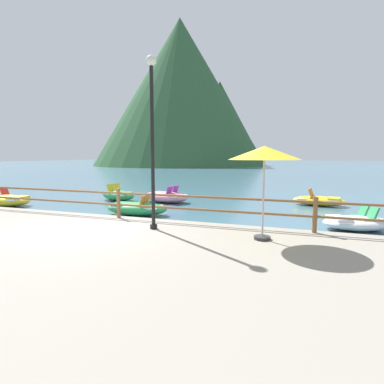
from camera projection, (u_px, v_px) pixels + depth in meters
name	position (u px, v px, depth m)	size (l,w,h in m)	color
ground_plane	(261.00, 171.00, 46.13)	(200.00, 200.00, 0.00)	#477084
promenade_dock	(22.00, 260.00, 6.59)	(28.00, 8.00, 0.40)	gray
dock_railing	(118.00, 200.00, 10.01)	(23.92, 0.12, 0.95)	brown
lamp_post	(152.00, 128.00, 8.21)	(0.28, 0.28, 4.61)	black
beach_umbrella	(264.00, 154.00, 7.22)	(1.70, 1.70, 2.24)	#B2B2B7
pedal_boat_0	(167.00, 197.00, 15.91)	(2.63, 1.80, 0.88)	pink
pedal_boat_1	(319.00, 200.00, 14.90)	(2.56, 1.43, 0.81)	yellow
pedal_boat_2	(356.00, 222.00, 10.06)	(2.51, 2.00, 0.81)	white
pedal_boat_3	(118.00, 195.00, 16.52)	(2.33, 1.67, 0.88)	green
pedal_boat_4	(7.00, 200.00, 14.74)	(2.57, 1.51, 0.87)	yellow
pedal_boat_5	(137.00, 208.00, 12.52)	(2.65, 1.42, 0.86)	green
cliff_headland	(186.00, 98.00, 74.31)	(41.11, 41.11, 34.27)	#2D5633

